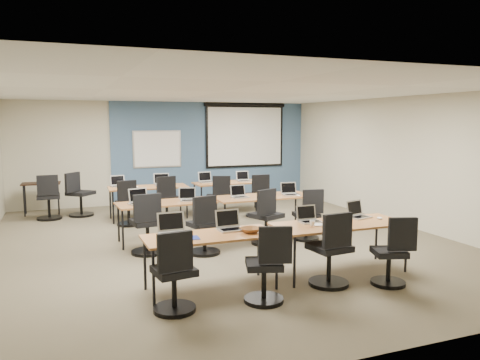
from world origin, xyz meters
name	(u,v)px	position (x,y,z in m)	size (l,w,h in m)	color
floor	(223,241)	(0.00, 0.00, 0.00)	(8.00, 9.00, 0.02)	#6B6354
ceiling	(222,92)	(0.00, 0.00, 2.70)	(8.00, 9.00, 0.02)	white
wall_back	(168,153)	(0.00, 4.50, 1.35)	(8.00, 0.04, 2.70)	beige
wall_front	(384,214)	(0.00, -4.50, 1.35)	(8.00, 0.04, 2.70)	beige
wall_right	(402,161)	(4.00, 0.00, 1.35)	(0.04, 9.00, 2.70)	beige
blue_accent_panel	(213,151)	(1.25, 4.47, 1.35)	(5.50, 0.04, 2.70)	#3D5977
whiteboard	(157,149)	(-0.30, 4.43, 1.45)	(1.28, 0.03, 0.98)	beige
projector_screen	(245,132)	(2.20, 4.41, 1.89)	(2.40, 0.10, 1.82)	black
training_table_front_left	(211,238)	(-0.94, -2.28, 0.68)	(1.73, 0.72, 0.73)	olive
training_table_front_right	(340,226)	(1.01, -2.27, 0.69)	(1.94, 0.81, 0.73)	brown
training_table_mid_left	(166,205)	(-0.95, 0.37, 0.68)	(1.76, 0.73, 0.73)	olive
training_table_mid_right	(263,198)	(0.97, 0.37, 0.69)	(1.94, 0.81, 0.73)	#9E562B
training_table_back_left	(148,189)	(-0.89, 2.52, 0.68)	(1.74, 0.72, 0.73)	#935D39
training_table_back_right	(230,184)	(1.07, 2.59, 0.68)	(1.71, 0.71, 0.73)	#A05D2D
laptop_0	(173,229)	(-1.38, -2.04, 0.80)	(0.36, 0.31, 0.27)	#B0B0B1
mouse_0	(187,235)	(-1.24, -2.22, 0.74)	(0.07, 0.10, 0.04)	white
task_chair_0	(174,279)	(-1.55, -2.84, 0.40)	(0.50, 0.50, 0.98)	black
laptop_1	(230,225)	(-0.61, -2.08, 0.79)	(0.35, 0.29, 0.26)	#ACACB1
mouse_1	(254,229)	(-0.32, -2.24, 0.74)	(0.06, 0.10, 0.04)	white
task_chair_1	(267,271)	(-0.45, -2.96, 0.40)	(0.50, 0.49, 0.97)	black
laptop_2	(309,218)	(0.63, -2.04, 0.79)	(0.31, 0.26, 0.24)	#A3A3AD
mouse_2	(321,224)	(0.68, -2.29, 0.74)	(0.06, 0.09, 0.03)	white
task_chair_2	(331,255)	(0.58, -2.73, 0.42)	(0.54, 0.54, 1.02)	black
laptop_3	(358,213)	(1.49, -2.02, 0.79)	(0.33, 0.28, 0.25)	#B6B6BC
mouse_3	(380,218)	(1.72, -2.25, 0.74)	(0.07, 0.10, 0.04)	white
task_chair_3	(392,257)	(1.36, -3.00, 0.39)	(0.47, 0.46, 0.95)	black
laptop_4	(139,200)	(-1.44, 0.37, 0.80)	(0.36, 0.30, 0.27)	#B1B1B1
mouse_4	(159,204)	(-1.13, 0.12, 0.74)	(0.06, 0.09, 0.03)	white
task_chair_4	(148,229)	(-1.42, -0.34, 0.43)	(0.56, 0.56, 1.03)	black
laptop_5	(188,197)	(-0.54, 0.37, 0.79)	(0.31, 0.26, 0.24)	silver
mouse_5	(203,201)	(-0.31, 0.17, 0.74)	(0.06, 0.09, 0.03)	white
task_chair_5	(205,230)	(-0.55, -0.70, 0.41)	(0.52, 0.52, 1.00)	black
laptop_6	(239,194)	(0.47, 0.37, 0.79)	(0.31, 0.26, 0.24)	silver
mouse_6	(259,198)	(0.78, 0.14, 0.74)	(0.06, 0.10, 0.04)	white
task_chair_6	(266,221)	(0.66, -0.48, 0.42)	(0.57, 0.54, 1.02)	black
laptop_7	(290,192)	(1.53, 0.29, 0.79)	(0.33, 0.28, 0.25)	#A7A7A8
mouse_7	(298,195)	(1.60, 0.10, 0.74)	(0.07, 0.11, 0.04)	white
task_chair_7	(308,219)	(1.51, -0.47, 0.40)	(0.48, 0.48, 0.96)	black
laptop_8	(118,184)	(-1.52, 2.77, 0.79)	(0.32, 0.27, 0.25)	silver
mouse_8	(137,187)	(-1.15, 2.45, 0.74)	(0.05, 0.09, 0.03)	white
task_chair_8	(128,207)	(-1.42, 1.94, 0.40)	(0.50, 0.50, 0.98)	black
laptop_9	(162,182)	(-0.55, 2.64, 0.80)	(0.35, 0.30, 0.27)	#A5A5A8
mouse_9	(170,185)	(-0.40, 2.52, 0.74)	(0.06, 0.10, 0.04)	white
task_chair_9	(167,202)	(-0.57, 2.09, 0.42)	(0.53, 0.53, 1.01)	black
laptop_10	(206,180)	(0.53, 2.76, 0.79)	(0.32, 0.28, 0.25)	#B5B5B5
mouse_10	(218,183)	(0.73, 2.43, 0.74)	(0.06, 0.10, 0.04)	white
task_chair_10	(217,201)	(0.56, 1.99, 0.40)	(0.52, 0.50, 0.98)	black
laptop_11	(244,179)	(1.46, 2.64, 0.79)	(0.32, 0.27, 0.24)	silver
mouse_11	(253,181)	(1.66, 2.55, 0.74)	(0.06, 0.10, 0.04)	white
task_chair_11	(258,199)	(1.48, 1.81, 0.41)	(0.51, 0.51, 0.99)	black
blue_mousepad	(189,238)	(-1.25, -2.35, 0.73)	(0.25, 0.21, 0.01)	navy
snack_bowl	(251,230)	(-0.41, -2.34, 0.77)	(0.31, 0.31, 0.08)	olive
snack_plate	(317,225)	(0.63, -2.28, 0.74)	(0.16, 0.16, 0.01)	white
coffee_cup	(312,224)	(0.52, -2.33, 0.77)	(0.06, 0.06, 0.06)	silver
utility_table	(41,187)	(-3.16, 3.93, 0.65)	(0.85, 0.47, 0.75)	black
spare_chair_a	(79,198)	(-2.35, 3.35, 0.43)	(0.67, 0.56, 1.03)	black
spare_chair_b	(49,201)	(-2.99, 3.19, 0.42)	(0.54, 0.54, 1.02)	black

